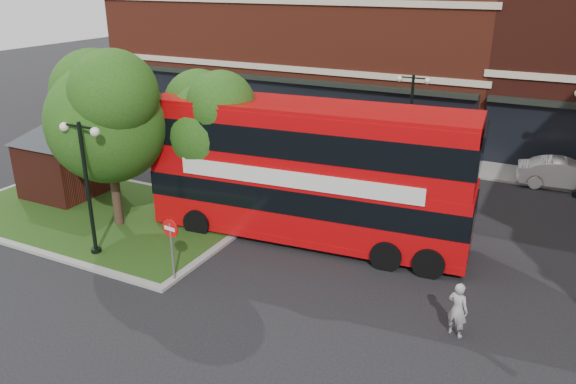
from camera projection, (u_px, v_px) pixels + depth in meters
The scene contains 14 objects.
ground at pixel (220, 294), 18.02m from camera, with size 120.00×120.00×0.00m, color black.
pavement_far at pixel (381, 155), 31.71m from camera, with size 44.00×3.00×0.12m, color slate.
terrace_far_left at pixel (310, 14), 38.79m from camera, with size 26.00×12.00×14.00m, color maroon.
traffic_island at pixel (101, 214), 23.86m from camera, with size 12.60×7.60×0.15m.
kiosk at pixel (61, 148), 25.14m from camera, with size 6.51×6.51×3.60m.
tree_island_west at pixel (106, 110), 21.20m from camera, with size 5.40×4.71×7.21m.
tree_island_east at pixel (210, 119), 22.19m from camera, with size 4.46×3.90×6.29m.
lamp_island at pixel (87, 183), 19.48m from camera, with size 1.72×0.36×5.00m.
lamp_far_left at pixel (410, 118), 28.20m from camera, with size 1.72×0.36×5.00m.
bus at pixel (308, 164), 20.83m from camera, with size 12.28×3.83×4.61m.
woman at pixel (458, 310), 15.71m from camera, with size 0.61×0.40×1.67m, color #99999C.
car_silver at pixel (390, 149), 30.76m from camera, with size 1.56×3.87×1.32m, color #ABAEB2.
car_white at pixel (565, 174), 26.74m from camera, with size 1.47×4.23×1.39m, color silver.
no_entry_sign at pixel (171, 238), 18.17m from camera, with size 0.63×0.12×2.28m.
Camera 1 is at (8.99, -12.93, 9.62)m, focal length 35.00 mm.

